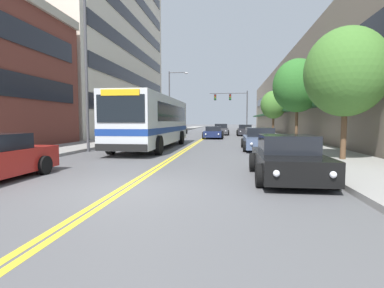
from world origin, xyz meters
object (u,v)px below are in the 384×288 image
car_black_parked_right_foreground (287,159)px  car_champagne_parked_left_far (178,129)px  street_lamp_left_far (172,97)px  street_tree_right_far (273,105)px  car_navy_moving_second (213,133)px  street_tree_right_near (346,72)px  street_lamp_left_near (91,54)px  car_dark_grey_moving_lead (221,130)px  fire_hydrant (289,141)px  traffic_signal_mast (234,103)px  car_charcoal_parked_right_mid (245,130)px  car_beige_parked_left_mid (163,132)px  street_tree_right_mid (297,86)px  car_slate_blue_parked_right_far (260,140)px  city_bus (154,120)px

car_black_parked_right_foreground → car_champagne_parked_left_far: bearing=105.8°
street_lamp_left_far → street_tree_right_far: 13.30m
car_navy_moving_second → street_tree_right_near: 18.50m
street_lamp_left_near → car_dark_grey_moving_lead: bearing=73.5°
car_black_parked_right_foreground → fire_hydrant: 8.34m
car_dark_grey_moving_lead → traffic_signal_mast: 9.93m
street_lamp_left_near → street_tree_right_far: size_ratio=1.89×
car_charcoal_parked_right_mid → street_tree_right_near: (2.89, -23.53, 3.09)m
car_beige_parked_left_mid → street_tree_right_far: street_tree_right_far is taller
street_tree_right_mid → car_slate_blue_parked_right_far: bearing=-127.6°
car_slate_blue_parked_right_far → car_dark_grey_moving_lead: bearing=98.5°
city_bus → street_tree_right_near: (9.56, -5.89, 1.90)m
street_lamp_left_far → car_champagne_parked_left_far: bearing=52.7°
car_champagne_parked_left_far → car_black_parked_right_foreground: bearing=-74.2°
car_navy_moving_second → car_charcoal_parked_right_mid: bearing=61.8°
car_champagne_parked_left_far → fire_hydrant: car_champagne_parked_left_far is taller
car_beige_parked_left_mid → city_bus: bearing=-79.9°
car_navy_moving_second → car_champagne_parked_left_far: bearing=118.7°
city_bus → car_slate_blue_parked_right_far: city_bus is taller
car_navy_moving_second → fire_hydrant: bearing=-68.8°
city_bus → street_lamp_left_near: 5.45m
traffic_signal_mast → street_tree_right_near: 34.19m
traffic_signal_mast → street_tree_right_far: bearing=-72.3°
car_dark_grey_moving_lead → street_tree_right_near: bearing=-76.9°
car_champagne_parked_left_far → street_tree_right_far: street_tree_right_far is taller
car_beige_parked_left_mid → street_lamp_left_far: size_ratio=0.56×
street_tree_right_near → fire_hydrant: bearing=107.8°
street_lamp_left_near → car_beige_parked_left_mid: bearing=86.9°
fire_hydrant → car_black_parked_right_foreground: bearing=-100.9°
city_bus → street_tree_right_far: 17.90m
car_black_parked_right_foreground → street_tree_right_near: street_tree_right_near is taller
street_lamp_left_near → street_tree_right_far: (12.38, 17.98, -1.92)m
car_beige_parked_left_mid → street_lamp_left_near: street_lamp_left_near is taller
fire_hydrant → street_lamp_left_near: bearing=-172.9°
car_navy_moving_second → street_lamp_left_near: 16.14m
street_lamp_left_far → car_dark_grey_moving_lead: bearing=-7.3°
street_tree_right_near → street_tree_right_far: bearing=89.9°
car_dark_grey_moving_lead → street_lamp_left_far: 7.77m
street_lamp_left_near → street_lamp_left_far: size_ratio=1.14×
car_charcoal_parked_right_mid → car_dark_grey_moving_lead: car_dark_grey_moving_lead is taller
street_lamp_left_far → street_tree_right_mid: size_ratio=1.37×
car_slate_blue_parked_right_far → street_tree_right_near: size_ratio=0.89×
car_slate_blue_parked_right_far → street_tree_right_near: street_tree_right_near is taller
street_tree_right_mid → street_tree_right_far: bearing=90.1°
street_lamp_left_near → street_tree_right_far: bearing=55.4°
car_navy_moving_second → traffic_signal_mast: 17.45m
car_navy_moving_second → street_lamp_left_near: bearing=-113.0°
street_lamp_left_far → car_slate_blue_parked_right_far: bearing=-65.3°
car_slate_blue_parked_right_far → car_dark_grey_moving_lead: size_ratio=1.15×
car_champagne_parked_left_far → car_slate_blue_parked_right_far: 23.00m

